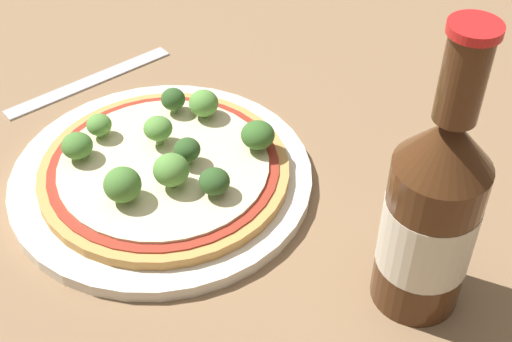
# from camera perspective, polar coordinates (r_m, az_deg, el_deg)

# --- Properties ---
(ground_plane) EXTENTS (3.00, 3.00, 0.00)m
(ground_plane) POSITION_cam_1_polar(r_m,az_deg,el_deg) (0.66, -7.22, 0.03)
(ground_plane) COLOR #846647
(plate) EXTENTS (0.27, 0.27, 0.01)m
(plate) POSITION_cam_1_polar(r_m,az_deg,el_deg) (0.65, -7.54, -0.54)
(plate) COLOR silver
(plate) RESTS_ON ground_plane
(pizza) EXTENTS (0.22, 0.22, 0.01)m
(pizza) POSITION_cam_1_polar(r_m,az_deg,el_deg) (0.64, -7.35, 0.14)
(pizza) COLOR tan
(pizza) RESTS_ON plate
(broccoli_floret_0) EXTENTS (0.02, 0.02, 0.03)m
(broccoli_floret_0) POSITION_cam_1_polar(r_m,az_deg,el_deg) (0.62, -5.53, 1.70)
(broccoli_floret_0) COLOR #6B8E51
(broccoli_floret_0) RESTS_ON pizza
(broccoli_floret_1) EXTENTS (0.03, 0.03, 0.03)m
(broccoli_floret_1) POSITION_cam_1_polar(r_m,az_deg,el_deg) (0.59, -10.63, -1.09)
(broccoli_floret_1) COLOR #6B8E51
(broccoli_floret_1) RESTS_ON pizza
(broccoli_floret_2) EXTENTS (0.03, 0.03, 0.02)m
(broccoli_floret_2) POSITION_cam_1_polar(r_m,az_deg,el_deg) (0.59, -3.35, -0.85)
(broccoli_floret_2) COLOR #6B8E51
(broccoli_floret_2) RESTS_ON pizza
(broccoli_floret_3) EXTENTS (0.03, 0.03, 0.03)m
(broccoli_floret_3) POSITION_cam_1_polar(r_m,az_deg,el_deg) (0.67, -4.21, 5.42)
(broccoli_floret_3) COLOR #6B8E51
(broccoli_floret_3) RESTS_ON pizza
(broccoli_floret_4) EXTENTS (0.03, 0.03, 0.03)m
(broccoli_floret_4) POSITION_cam_1_polar(r_m,az_deg,el_deg) (0.60, -6.80, 0.08)
(broccoli_floret_4) COLOR #6B8E51
(broccoli_floret_4) RESTS_ON pizza
(broccoli_floret_5) EXTENTS (0.02, 0.02, 0.02)m
(broccoli_floret_5) POSITION_cam_1_polar(r_m,az_deg,el_deg) (0.66, -12.44, 3.61)
(broccoli_floret_5) COLOR #6B8E51
(broccoli_floret_5) RESTS_ON pizza
(broccoli_floret_6) EXTENTS (0.03, 0.03, 0.03)m
(broccoli_floret_6) POSITION_cam_1_polar(r_m,az_deg,el_deg) (0.64, -7.72, 3.42)
(broccoli_floret_6) COLOR #6B8E51
(broccoli_floret_6) RESTS_ON pizza
(broccoli_floret_7) EXTENTS (0.02, 0.02, 0.03)m
(broccoli_floret_7) POSITION_cam_1_polar(r_m,az_deg,el_deg) (0.68, -6.65, 5.71)
(broccoli_floret_7) COLOR #6B8E51
(broccoli_floret_7) RESTS_ON pizza
(broccoli_floret_8) EXTENTS (0.03, 0.03, 0.02)m
(broccoli_floret_8) POSITION_cam_1_polar(r_m,az_deg,el_deg) (0.64, -14.12, 1.97)
(broccoli_floret_8) COLOR #6B8E51
(broccoli_floret_8) RESTS_ON pizza
(broccoli_floret_9) EXTENTS (0.03, 0.03, 0.03)m
(broccoli_floret_9) POSITION_cam_1_polar(r_m,az_deg,el_deg) (0.63, 0.14, 2.89)
(broccoli_floret_9) COLOR #6B8E51
(broccoli_floret_9) RESTS_ON pizza
(beer_bottle) EXTENTS (0.07, 0.07, 0.24)m
(beer_bottle) POSITION_cam_1_polar(r_m,az_deg,el_deg) (0.51, 13.86, -3.32)
(beer_bottle) COLOR #472814
(beer_bottle) RESTS_ON ground_plane
(fork) EXTENTS (0.06, 0.19, 0.00)m
(fork) POSITION_cam_1_polar(r_m,az_deg,el_deg) (0.79, -13.14, 7.04)
(fork) COLOR #B2B2B7
(fork) RESTS_ON ground_plane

